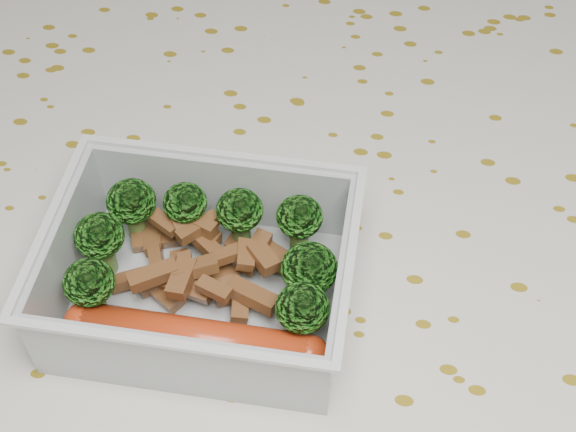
# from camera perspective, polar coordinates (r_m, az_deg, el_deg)

# --- Properties ---
(dining_table) EXTENTS (1.40, 0.90, 0.75)m
(dining_table) POSITION_cam_1_polar(r_m,az_deg,el_deg) (0.54, -0.77, -8.33)
(dining_table) COLOR brown
(dining_table) RESTS_ON ground
(tablecloth) EXTENTS (1.46, 0.96, 0.19)m
(tablecloth) POSITION_cam_1_polar(r_m,az_deg,el_deg) (0.50, -0.84, -5.34)
(tablecloth) COLOR silver
(tablecloth) RESTS_ON dining_table
(lunch_container) EXTENTS (0.16, 0.13, 0.06)m
(lunch_container) POSITION_cam_1_polar(r_m,az_deg,el_deg) (0.43, -6.11, -4.58)
(lunch_container) COLOR silver
(lunch_container) RESTS_ON tablecloth
(broccoli_florets) EXTENTS (0.14, 0.08, 0.04)m
(broccoli_florets) POSITION_cam_1_polar(r_m,az_deg,el_deg) (0.43, -5.57, -2.05)
(broccoli_florets) COLOR #608C3F
(broccoli_florets) RESTS_ON lunch_container
(meat_pile) EXTENTS (0.11, 0.06, 0.03)m
(meat_pile) POSITION_cam_1_polar(r_m,az_deg,el_deg) (0.44, -6.08, -3.46)
(meat_pile) COLOR brown
(meat_pile) RESTS_ON lunch_container
(sausage) EXTENTS (0.14, 0.02, 0.02)m
(sausage) POSITION_cam_1_polar(r_m,az_deg,el_deg) (0.42, -6.64, -8.72)
(sausage) COLOR #B33211
(sausage) RESTS_ON lunch_container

